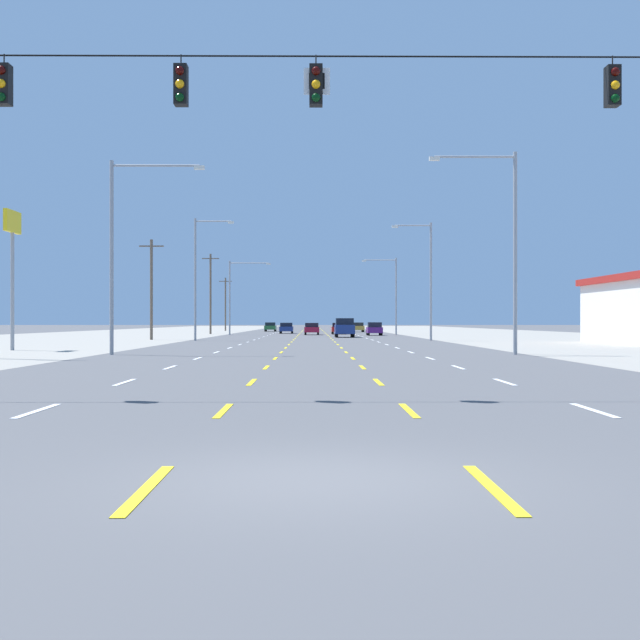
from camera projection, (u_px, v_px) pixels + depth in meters
ground_plane at (313, 340)px, 75.15m from camera, size 572.00×572.00×0.00m
lot_apron_left at (31, 340)px, 74.93m from camera, size 28.00×440.00×0.01m
lot_apron_right at (594, 340)px, 75.38m from camera, size 28.00×440.00×0.01m
lane_markings at (313, 334)px, 113.65m from camera, size 10.64×227.60×0.01m
signal_span_wire at (307, 169)px, 19.55m from camera, size 25.78×0.53×8.85m
suv_inner_right_nearest at (344, 327)px, 88.97m from camera, size 1.98×4.90×1.98m
hatchback_far_right_near at (374, 329)px, 100.15m from camera, size 1.72×3.90×1.54m
sedan_center_turn_mid at (312, 329)px, 104.70m from camera, size 1.80×4.50×1.46m
sedan_inner_right_midfar at (339, 328)px, 109.66m from camera, size 1.80×4.50×1.46m
sedan_inner_left_far at (286, 328)px, 115.45m from camera, size 1.80×4.50×1.46m
sedan_far_right_farther at (358, 327)px, 131.42m from camera, size 1.80×4.50×1.46m
sedan_far_left_farthest at (270, 327)px, 138.31m from camera, size 1.80×4.50×1.46m
pole_sign_left_row_1 at (12, 244)px, 49.33m from camera, size 0.24×2.36×8.06m
streetlight_left_row_0 at (122, 241)px, 42.96m from camera, size 4.76×0.26×9.75m
streetlight_right_row_0 at (506, 237)px, 43.13m from camera, size 4.44×0.26×10.22m
streetlight_left_row_1 at (199, 271)px, 73.63m from camera, size 3.42×0.26×10.53m
streetlight_right_row_1 at (427, 274)px, 73.80m from camera, size 3.46×0.26×10.18m
streetlight_left_row_2 at (235, 291)px, 104.30m from camera, size 5.09×0.26×9.02m
streetlight_right_row_2 at (392, 290)px, 104.47m from camera, size 4.27×0.26×9.39m
utility_pole_left_row_1 at (151, 287)px, 76.90m from camera, size 2.20×0.26×9.02m
utility_pole_left_row_2 at (211, 292)px, 110.97m from camera, size 2.20×0.26×10.39m
utility_pole_left_row_3 at (225, 303)px, 146.36m from camera, size 2.20×0.26×9.08m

